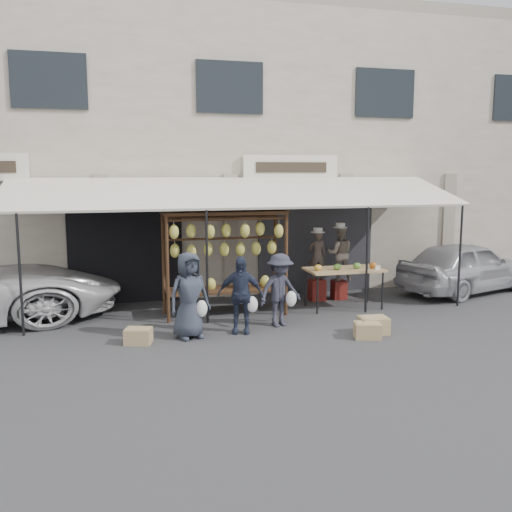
{
  "coord_description": "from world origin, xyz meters",
  "views": [
    {
      "loc": [
        -2.95,
        -9.98,
        3.05
      ],
      "look_at": [
        0.08,
        1.4,
        1.3
      ],
      "focal_mm": 40.0,
      "sensor_mm": 36.0,
      "label": 1
    }
  ],
  "objects_px": {
    "vendor_left": "(317,255)",
    "sedan": "(466,267)",
    "customer_left": "(189,295)",
    "crate_near_a": "(367,330)",
    "customer_mid": "(240,295)",
    "crate_far": "(138,336)",
    "vendor_right": "(340,254)",
    "customer_right": "(280,290)",
    "crate_near_b": "(373,325)",
    "produce_table": "(344,270)",
    "banana_rack": "(225,243)"
  },
  "relations": [
    {
      "from": "vendor_right",
      "to": "produce_table",
      "type": "bearing_deg",
      "value": 86.79
    },
    {
      "from": "customer_right",
      "to": "customer_mid",
      "type": "bearing_deg",
      "value": 179.79
    },
    {
      "from": "customer_left",
      "to": "crate_near_a",
      "type": "bearing_deg",
      "value": -32.98
    },
    {
      "from": "produce_table",
      "to": "customer_right",
      "type": "height_order",
      "value": "customer_right"
    },
    {
      "from": "produce_table",
      "to": "sedan",
      "type": "xyz_separation_m",
      "value": [
        3.67,
        0.77,
        -0.2
      ]
    },
    {
      "from": "customer_left",
      "to": "crate_near_b",
      "type": "xyz_separation_m",
      "value": [
        3.42,
        -0.62,
        -0.64
      ]
    },
    {
      "from": "vendor_left",
      "to": "customer_mid",
      "type": "distance_m",
      "value": 3.31
    },
    {
      "from": "vendor_left",
      "to": "sedan",
      "type": "height_order",
      "value": "vendor_left"
    },
    {
      "from": "crate_near_a",
      "to": "customer_right",
      "type": "bearing_deg",
      "value": 137.35
    },
    {
      "from": "banana_rack",
      "to": "crate_near_b",
      "type": "xyz_separation_m",
      "value": [
        2.43,
        -2.12,
        -1.4
      ]
    },
    {
      "from": "produce_table",
      "to": "customer_left",
      "type": "height_order",
      "value": "customer_left"
    },
    {
      "from": "produce_table",
      "to": "customer_left",
      "type": "distance_m",
      "value": 3.97
    },
    {
      "from": "customer_right",
      "to": "crate_far",
      "type": "distance_m",
      "value": 2.9
    },
    {
      "from": "customer_mid",
      "to": "vendor_right",
      "type": "bearing_deg",
      "value": 53.71
    },
    {
      "from": "crate_near_a",
      "to": "crate_near_b",
      "type": "height_order",
      "value": "crate_near_b"
    },
    {
      "from": "customer_mid",
      "to": "crate_near_b",
      "type": "distance_m",
      "value": 2.6
    },
    {
      "from": "customer_left",
      "to": "crate_far",
      "type": "height_order",
      "value": "customer_left"
    },
    {
      "from": "vendor_right",
      "to": "crate_far",
      "type": "bearing_deg",
      "value": 39.79
    },
    {
      "from": "customer_mid",
      "to": "crate_near_b",
      "type": "xyz_separation_m",
      "value": [
        2.43,
        -0.71,
        -0.58
      ]
    },
    {
      "from": "vendor_left",
      "to": "vendor_right",
      "type": "xyz_separation_m",
      "value": [
        0.56,
        -0.01,
        0.03
      ]
    },
    {
      "from": "customer_left",
      "to": "sedan",
      "type": "distance_m",
      "value": 7.7
    },
    {
      "from": "vendor_left",
      "to": "crate_far",
      "type": "relative_size",
      "value": 2.55
    },
    {
      "from": "banana_rack",
      "to": "customer_mid",
      "type": "bearing_deg",
      "value": -90.02
    },
    {
      "from": "vendor_right",
      "to": "banana_rack",
      "type": "bearing_deg",
      "value": 28.66
    },
    {
      "from": "customer_left",
      "to": "crate_far",
      "type": "distance_m",
      "value": 1.16
    },
    {
      "from": "crate_near_a",
      "to": "produce_table",
      "type": "bearing_deg",
      "value": 77.11
    },
    {
      "from": "banana_rack",
      "to": "sedan",
      "type": "relative_size",
      "value": 0.67
    },
    {
      "from": "banana_rack",
      "to": "customer_right",
      "type": "height_order",
      "value": "banana_rack"
    },
    {
      "from": "customer_left",
      "to": "customer_mid",
      "type": "height_order",
      "value": "customer_left"
    },
    {
      "from": "produce_table",
      "to": "vendor_left",
      "type": "bearing_deg",
      "value": 108.13
    },
    {
      "from": "sedan",
      "to": "produce_table",
      "type": "bearing_deg",
      "value": 84.25
    },
    {
      "from": "vendor_left",
      "to": "customer_mid",
      "type": "xyz_separation_m",
      "value": [
        -2.41,
        -2.24,
        -0.34
      ]
    },
    {
      "from": "vendor_right",
      "to": "customer_mid",
      "type": "xyz_separation_m",
      "value": [
        -2.98,
        -2.23,
        -0.37
      ]
    },
    {
      "from": "crate_far",
      "to": "sedan",
      "type": "height_order",
      "value": "sedan"
    },
    {
      "from": "produce_table",
      "to": "vendor_right",
      "type": "height_order",
      "value": "vendor_right"
    },
    {
      "from": "vendor_left",
      "to": "customer_mid",
      "type": "relative_size",
      "value": 0.79
    },
    {
      "from": "vendor_left",
      "to": "sedan",
      "type": "xyz_separation_m",
      "value": [
        3.97,
        -0.14,
        -0.42
      ]
    },
    {
      "from": "vendor_right",
      "to": "crate_near_a",
      "type": "relative_size",
      "value": 2.77
    },
    {
      "from": "produce_table",
      "to": "vendor_right",
      "type": "xyz_separation_m",
      "value": [
        0.27,
        0.9,
        0.24
      ]
    },
    {
      "from": "customer_mid",
      "to": "sedan",
      "type": "xyz_separation_m",
      "value": [
        6.39,
        2.1,
        -0.08
      ]
    },
    {
      "from": "crate_near_a",
      "to": "customer_mid",
      "type": "bearing_deg",
      "value": 156.44
    },
    {
      "from": "crate_near_a",
      "to": "vendor_left",
      "type": "bearing_deg",
      "value": 85.94
    },
    {
      "from": "vendor_left",
      "to": "customer_right",
      "type": "height_order",
      "value": "vendor_left"
    },
    {
      "from": "produce_table",
      "to": "sedan",
      "type": "height_order",
      "value": "sedan"
    },
    {
      "from": "crate_near_b",
      "to": "crate_far",
      "type": "distance_m",
      "value": 4.38
    },
    {
      "from": "customer_left",
      "to": "crate_near_a",
      "type": "relative_size",
      "value": 3.38
    },
    {
      "from": "produce_table",
      "to": "customer_right",
      "type": "distance_m",
      "value": 2.14
    },
    {
      "from": "vendor_right",
      "to": "customer_right",
      "type": "relative_size",
      "value": 0.9
    },
    {
      "from": "crate_far",
      "to": "banana_rack",
      "type": "bearing_deg",
      "value": 40.15
    },
    {
      "from": "customer_left",
      "to": "sedan",
      "type": "xyz_separation_m",
      "value": [
        7.37,
        2.2,
        -0.14
      ]
    }
  ]
}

